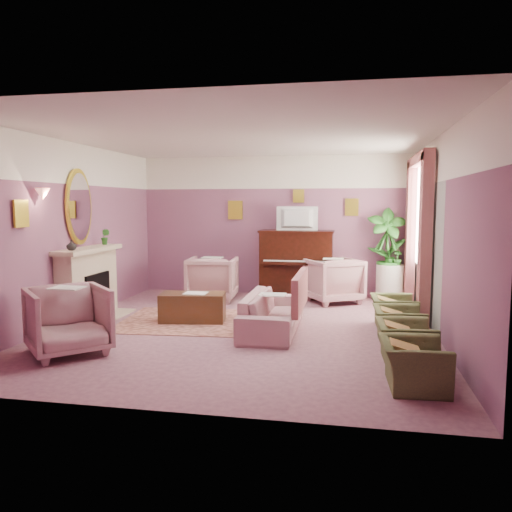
% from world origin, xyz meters
% --- Properties ---
extents(floor, '(5.50, 6.00, 0.01)m').
position_xyz_m(floor, '(0.00, 0.00, 0.00)').
color(floor, '#8B5967').
rests_on(floor, ground).
extents(ceiling, '(5.50, 6.00, 0.01)m').
position_xyz_m(ceiling, '(0.00, 0.00, 2.80)').
color(ceiling, beige).
rests_on(ceiling, wall_back).
extents(wall_back, '(5.50, 0.02, 2.80)m').
position_xyz_m(wall_back, '(0.00, 3.00, 1.40)').
color(wall_back, '#6A4461').
rests_on(wall_back, floor).
extents(wall_front, '(5.50, 0.02, 2.80)m').
position_xyz_m(wall_front, '(0.00, -3.00, 1.40)').
color(wall_front, '#6A4461').
rests_on(wall_front, floor).
extents(wall_left, '(0.02, 6.00, 2.80)m').
position_xyz_m(wall_left, '(-2.75, 0.00, 1.40)').
color(wall_left, '#6A4461').
rests_on(wall_left, floor).
extents(wall_right, '(0.02, 6.00, 2.80)m').
position_xyz_m(wall_right, '(2.75, 0.00, 1.40)').
color(wall_right, '#6A4461').
rests_on(wall_right, floor).
extents(picture_rail_band, '(5.50, 0.01, 0.65)m').
position_xyz_m(picture_rail_band, '(0.00, 2.99, 2.47)').
color(picture_rail_band, white).
rests_on(picture_rail_band, wall_back).
extents(stripe_panel, '(0.01, 3.00, 2.15)m').
position_xyz_m(stripe_panel, '(2.73, 1.30, 1.07)').
color(stripe_panel, '#969B92').
rests_on(stripe_panel, wall_right).
extents(fireplace_surround, '(0.30, 1.40, 1.10)m').
position_xyz_m(fireplace_surround, '(-2.59, 0.20, 0.55)').
color(fireplace_surround, '#C6B18F').
rests_on(fireplace_surround, floor).
extents(fireplace_inset, '(0.18, 0.72, 0.68)m').
position_xyz_m(fireplace_inset, '(-2.49, 0.20, 0.40)').
color(fireplace_inset, black).
rests_on(fireplace_inset, floor).
extents(fire_ember, '(0.06, 0.54, 0.10)m').
position_xyz_m(fire_ember, '(-2.45, 0.20, 0.22)').
color(fire_ember, '#F75819').
rests_on(fire_ember, floor).
extents(mantel_shelf, '(0.40, 1.55, 0.07)m').
position_xyz_m(mantel_shelf, '(-2.56, 0.20, 1.12)').
color(mantel_shelf, '#C6B18F').
rests_on(mantel_shelf, fireplace_surround).
extents(hearth, '(0.55, 1.50, 0.02)m').
position_xyz_m(hearth, '(-2.39, 0.20, 0.01)').
color(hearth, '#C6B18F').
rests_on(hearth, floor).
extents(mirror_frame, '(0.04, 0.72, 1.20)m').
position_xyz_m(mirror_frame, '(-2.70, 0.20, 1.80)').
color(mirror_frame, gold).
rests_on(mirror_frame, wall_left).
extents(mirror_glass, '(0.01, 0.60, 1.06)m').
position_xyz_m(mirror_glass, '(-2.67, 0.20, 1.80)').
color(mirror_glass, white).
rests_on(mirror_glass, wall_left).
extents(sconce_shade, '(0.20, 0.20, 0.16)m').
position_xyz_m(sconce_shade, '(-2.62, -0.85, 1.98)').
color(sconce_shade, '#FC957F').
rests_on(sconce_shade, wall_left).
extents(piano, '(1.40, 0.60, 1.30)m').
position_xyz_m(piano, '(0.50, 2.68, 0.65)').
color(piano, black).
rests_on(piano, floor).
extents(piano_keyshelf, '(1.30, 0.12, 0.06)m').
position_xyz_m(piano_keyshelf, '(0.50, 2.33, 0.72)').
color(piano_keyshelf, black).
rests_on(piano_keyshelf, piano).
extents(piano_keys, '(1.20, 0.08, 0.02)m').
position_xyz_m(piano_keys, '(0.50, 2.33, 0.76)').
color(piano_keys, silver).
rests_on(piano_keys, piano).
extents(piano_top, '(1.45, 0.65, 0.04)m').
position_xyz_m(piano_top, '(0.50, 2.68, 1.31)').
color(piano_top, black).
rests_on(piano_top, piano).
extents(television, '(0.80, 0.12, 0.48)m').
position_xyz_m(television, '(0.50, 2.63, 1.60)').
color(television, black).
rests_on(television, piano).
extents(print_back_left, '(0.30, 0.03, 0.38)m').
position_xyz_m(print_back_left, '(-0.80, 2.96, 1.72)').
color(print_back_left, gold).
rests_on(print_back_left, wall_back).
extents(print_back_right, '(0.26, 0.03, 0.34)m').
position_xyz_m(print_back_right, '(1.55, 2.96, 1.78)').
color(print_back_right, gold).
rests_on(print_back_right, wall_back).
extents(print_back_mid, '(0.22, 0.03, 0.26)m').
position_xyz_m(print_back_mid, '(0.50, 2.96, 2.00)').
color(print_back_mid, gold).
rests_on(print_back_mid, wall_back).
extents(print_left_wall, '(0.03, 0.28, 0.36)m').
position_xyz_m(print_left_wall, '(-2.71, -1.20, 1.72)').
color(print_left_wall, gold).
rests_on(print_left_wall, wall_left).
extents(window_blind, '(0.03, 1.40, 1.80)m').
position_xyz_m(window_blind, '(2.70, 1.55, 1.70)').
color(window_blind, beige).
rests_on(window_blind, wall_right).
extents(curtain_left, '(0.16, 0.34, 2.60)m').
position_xyz_m(curtain_left, '(2.62, 0.63, 1.30)').
color(curtain_left, '#964F50').
rests_on(curtain_left, floor).
extents(curtain_right, '(0.16, 0.34, 2.60)m').
position_xyz_m(curtain_right, '(2.62, 2.47, 1.30)').
color(curtain_right, '#964F50').
rests_on(curtain_right, floor).
extents(pelmet, '(0.16, 2.20, 0.16)m').
position_xyz_m(pelmet, '(2.62, 1.55, 2.56)').
color(pelmet, '#964F50').
rests_on(pelmet, wall_right).
extents(mantel_plant, '(0.16, 0.16, 0.28)m').
position_xyz_m(mantel_plant, '(-2.55, 0.75, 1.29)').
color(mantel_plant, '#23621D').
rests_on(mantel_plant, mantel_shelf).
extents(mantel_vase, '(0.16, 0.16, 0.16)m').
position_xyz_m(mantel_vase, '(-2.55, -0.30, 1.23)').
color(mantel_vase, white).
rests_on(mantel_vase, mantel_shelf).
extents(area_rug, '(2.63, 1.98, 0.01)m').
position_xyz_m(area_rug, '(-0.74, 0.35, 0.01)').
color(area_rug, '#9F5F50').
rests_on(area_rug, floor).
extents(coffee_table, '(1.06, 0.64, 0.45)m').
position_xyz_m(coffee_table, '(-0.88, 0.33, 0.23)').
color(coffee_table, '#462B16').
rests_on(coffee_table, floor).
extents(table_paper, '(0.35, 0.28, 0.01)m').
position_xyz_m(table_paper, '(-0.83, 0.33, 0.46)').
color(table_paper, white).
rests_on(table_paper, coffee_table).
extents(sofa, '(0.63, 1.88, 0.76)m').
position_xyz_m(sofa, '(0.44, -0.01, 0.38)').
color(sofa, tan).
rests_on(sofa, floor).
extents(sofa_throw, '(0.09, 1.42, 0.52)m').
position_xyz_m(sofa_throw, '(0.84, -0.01, 0.60)').
color(sofa_throw, '#964F50').
rests_on(sofa_throw, sofa).
extents(floral_armchair_left, '(0.89, 0.89, 0.93)m').
position_xyz_m(floral_armchair_left, '(-1.05, 2.07, 0.46)').
color(floral_armchair_left, tan).
rests_on(floral_armchair_left, floor).
extents(floral_armchair_right, '(0.89, 0.89, 0.93)m').
position_xyz_m(floral_armchair_right, '(1.23, 2.29, 0.46)').
color(floral_armchair_right, tan).
rests_on(floral_armchair_right, floor).
extents(floral_armchair_front, '(0.89, 0.89, 0.93)m').
position_xyz_m(floral_armchair_front, '(-1.86, -1.58, 0.46)').
color(floral_armchair_front, tan).
rests_on(floral_armchair_front, floor).
extents(olive_chair_a, '(0.52, 0.74, 0.64)m').
position_xyz_m(olive_chair_a, '(2.19, -1.97, 0.32)').
color(olive_chair_a, '#4D562D').
rests_on(olive_chair_a, floor).
extents(olive_chair_b, '(0.52, 0.74, 0.64)m').
position_xyz_m(olive_chair_b, '(2.19, -1.15, 0.32)').
color(olive_chair_b, '#4D562D').
rests_on(olive_chair_b, floor).
extents(olive_chair_c, '(0.52, 0.74, 0.64)m').
position_xyz_m(olive_chair_c, '(2.19, -0.33, 0.32)').
color(olive_chair_c, '#4D562D').
rests_on(olive_chair_c, floor).
extents(olive_chair_d, '(0.52, 0.74, 0.64)m').
position_xyz_m(olive_chair_d, '(2.19, 0.49, 0.32)').
color(olive_chair_d, '#4D562D').
rests_on(olive_chair_d, floor).
extents(side_table, '(0.52, 0.52, 0.70)m').
position_xyz_m(side_table, '(2.29, 2.64, 0.35)').
color(side_table, silver).
rests_on(side_table, floor).
extents(side_plant_big, '(0.30, 0.30, 0.34)m').
position_xyz_m(side_plant_big, '(2.29, 2.64, 0.87)').
color(side_plant_big, '#23621D').
rests_on(side_plant_big, side_table).
extents(side_plant_small, '(0.16, 0.16, 0.28)m').
position_xyz_m(side_plant_small, '(2.41, 2.54, 0.84)').
color(side_plant_small, '#23621D').
rests_on(side_plant_small, side_table).
extents(palm_pot, '(0.34, 0.34, 0.34)m').
position_xyz_m(palm_pot, '(2.22, 2.64, 0.17)').
color(palm_pot, brown).
rests_on(palm_pot, floor).
extents(palm_plant, '(0.76, 0.76, 1.44)m').
position_xyz_m(palm_plant, '(2.22, 2.64, 1.06)').
color(palm_plant, '#23621D').
rests_on(palm_plant, palm_pot).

